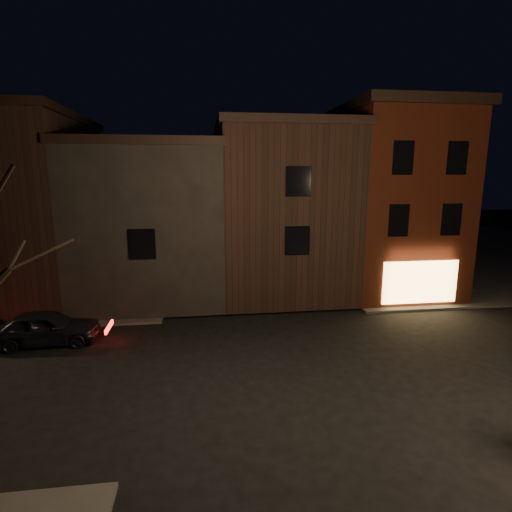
# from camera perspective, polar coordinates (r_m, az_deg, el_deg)

# --- Properties ---
(ground) EXTENTS (120.00, 120.00, 0.00)m
(ground) POSITION_cam_1_polar(r_m,az_deg,el_deg) (15.01, 4.84, -15.55)
(ground) COLOR black
(ground) RESTS_ON ground
(sidewalk_far_right) EXTENTS (30.00, 30.00, 0.12)m
(sidewalk_far_right) POSITION_cam_1_polar(r_m,az_deg,el_deg) (40.80, 26.78, 0.73)
(sidewalk_far_right) COLOR #2D2B28
(sidewalk_far_right) RESTS_ON ground
(corner_building) EXTENTS (6.50, 8.50, 10.50)m
(corner_building) POSITION_cam_1_polar(r_m,az_deg,el_deg) (25.08, 18.50, 7.68)
(corner_building) COLOR #491A0D
(corner_building) RESTS_ON ground
(row_building_a) EXTENTS (7.30, 10.30, 9.40)m
(row_building_a) POSITION_cam_1_polar(r_m,az_deg,el_deg) (24.04, 3.15, 6.76)
(row_building_a) COLOR black
(row_building_a) RESTS_ON ground
(row_building_b) EXTENTS (7.80, 10.30, 8.40)m
(row_building_b) POSITION_cam_1_polar(r_m,az_deg,el_deg) (23.83, -14.34, 5.17)
(row_building_b) COLOR black
(row_building_b) RESTS_ON ground
(row_building_c) EXTENTS (7.30, 10.30, 9.90)m
(row_building_c) POSITION_cam_1_polar(r_m,az_deg,el_deg) (25.64, -30.82, 6.02)
(row_building_c) COLOR black
(row_building_c) RESTS_ON ground
(parked_car_a) EXTENTS (4.21, 1.88, 1.41)m
(parked_car_a) POSITION_cam_1_polar(r_m,az_deg,el_deg) (18.63, -27.77, -9.03)
(parked_car_a) COLOR black
(parked_car_a) RESTS_ON ground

